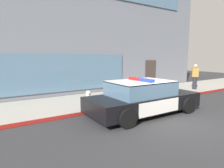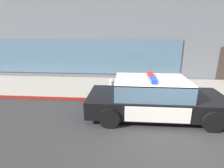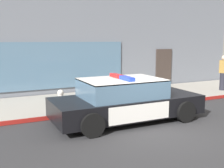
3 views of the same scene
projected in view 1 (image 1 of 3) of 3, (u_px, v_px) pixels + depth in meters
The scene contains 7 objects.
ground at pixel (172, 120), 7.06m from camera, with size 48.00×48.00×0.00m, color #303033.
sidewalk at pixel (112, 98), 10.50m from camera, with size 48.00×3.51×0.15m, color #A39E93.
curb_red_paint at pixel (132, 105), 9.03m from camera, with size 28.80×0.04×0.14m, color maroon.
storefront_building at pixel (40, 29), 14.66m from camera, with size 22.16×10.59×9.04m.
police_cruiser at pixel (143, 98), 7.82m from camera, with size 4.81×2.17×1.49m.
fire_hydrant at pixel (89, 99), 8.37m from camera, with size 0.34×0.39×0.73m.
pedestrian_on_sidewalk at pixel (195, 77), 12.97m from camera, with size 0.46×0.47×1.71m.
Camera 1 is at (-5.54, -4.53, 2.33)m, focal length 30.49 mm.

